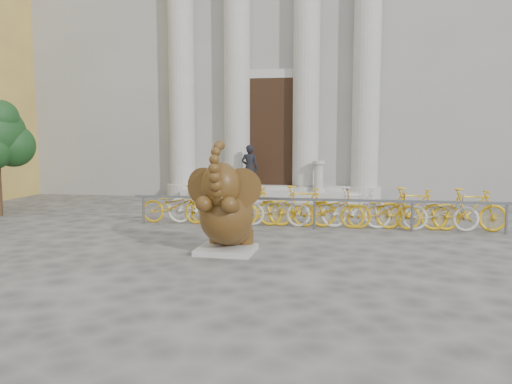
# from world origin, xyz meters

# --- Properties ---
(ground) EXTENTS (80.00, 80.00, 0.00)m
(ground) POSITION_xyz_m (0.00, 0.00, 0.00)
(ground) COLOR #474442
(ground) RESTS_ON ground
(classical_building) EXTENTS (22.00, 10.70, 12.00)m
(classical_building) POSITION_xyz_m (0.00, 14.93, 5.98)
(classical_building) COLOR gray
(classical_building) RESTS_ON ground
(entrance_steps) EXTENTS (6.00, 1.20, 0.36)m
(entrance_steps) POSITION_xyz_m (0.00, 9.40, 0.18)
(entrance_steps) COLOR #A8A59E
(entrance_steps) RESTS_ON ground
(elephant_statue) EXTENTS (1.41, 1.57, 2.10)m
(elephant_statue) POSITION_xyz_m (0.26, 1.50, 0.76)
(elephant_statue) COLOR #A8A59E
(elephant_statue) RESTS_ON ground
(bike_rack) EXTENTS (8.92, 0.53, 1.00)m
(bike_rack) POSITION_xyz_m (1.77, 4.50, 0.50)
(bike_rack) COLOR slate
(bike_rack) RESTS_ON ground
(pedestrian) EXTENTS (0.57, 0.38, 1.56)m
(pedestrian) POSITION_xyz_m (-0.63, 9.05, 1.14)
(pedestrian) COLOR black
(pedestrian) RESTS_ON entrance_steps
(balustrade_post) EXTENTS (0.42, 0.42, 1.04)m
(balustrade_post) POSITION_xyz_m (1.69, 9.10, 0.84)
(balustrade_post) COLOR #A8A59E
(balustrade_post) RESTS_ON entrance_steps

